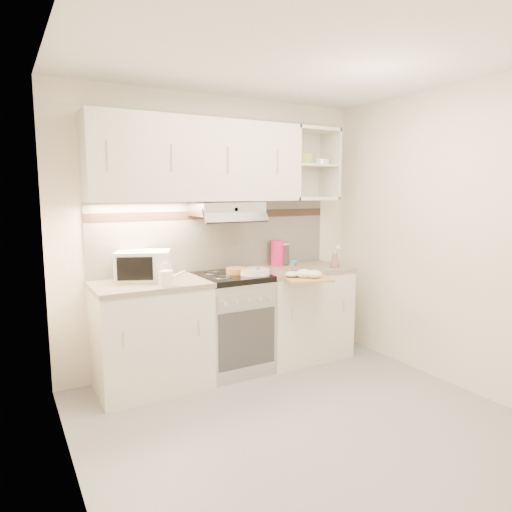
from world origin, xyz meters
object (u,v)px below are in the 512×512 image
Objects in this scene: plate_stack at (255,272)px; spray_bottle at (335,258)px; glass_jar at (283,254)px; watering_can at (167,278)px; cutting_board at (307,278)px; electric_range at (232,322)px; microwave at (144,265)px; pink_pitcher at (277,253)px.

spray_bottle reaches higher than plate_stack.
watering_can is at bearing -162.80° from glass_jar.
electric_range is at bearing 163.15° from cutting_board.
cutting_board is at bearing -34.23° from electric_range.
watering_can is at bearing -165.49° from spray_bottle.
watering_can is 1.42m from glass_jar.
microwave is 2.32× the size of glass_jar.
plate_stack is at bearing 163.94° from cutting_board.
microwave is at bearing -176.22° from spray_bottle.
pink_pitcher reaches higher than cutting_board.
microwave reaches higher than cutting_board.
spray_bottle is at bearing 6.89° from watering_can.
pink_pitcher is 1.08× the size of spray_bottle.
electric_range is 2.29× the size of cutting_board.
cutting_board is (-0.12, -0.58, -0.14)m from glass_jar.
microwave is 1.82m from spray_bottle.
spray_bottle is at bearing -3.89° from plate_stack.
glass_jar is at bearing 11.32° from pink_pitcher.
watering_can is 1.35m from pink_pitcher.
electric_range is 4.04× the size of watering_can.
electric_range is at bearing 144.04° from plate_stack.
pink_pitcher is at bearing 26.14° from microwave.
glass_jar is at bearing 16.35° from electric_range.
glass_jar is (1.44, 0.08, -0.01)m from microwave.
microwave is 0.35m from watering_can.
cutting_board is at bearing -102.12° from glass_jar.
electric_range is 3.40× the size of plate_stack.
glass_jar is 0.58× the size of cutting_board.
microwave is 1.33× the size of cutting_board.
electric_range is 0.91m from glass_jar.
plate_stack is (0.93, -0.24, -0.10)m from microwave.
pink_pitcher is 0.64× the size of cutting_board.
watering_can is 0.85m from plate_stack.
microwave reaches higher than electric_range.
electric_range is at bearing 13.99° from microwave.
spray_bottle is at bearing -30.96° from pink_pitcher.
glass_jar is (0.68, 0.20, 0.56)m from electric_range.
pink_pitcher is at bearing 102.38° from cutting_board.
electric_range is at bearing -176.78° from spray_bottle.
glass_jar is at bearing 25.99° from microwave.
spray_bottle is at bearing 13.23° from microwave.
pink_pitcher is (1.29, 0.42, 0.06)m from watering_can.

